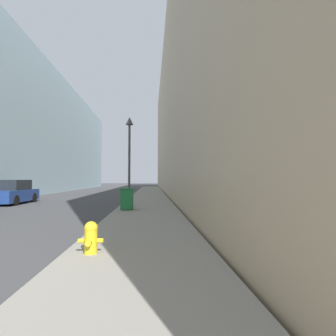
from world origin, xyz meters
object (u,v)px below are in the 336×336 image
object	(u,v)px
fire_hydrant	(91,237)
trash_bin	(127,199)
parked_sedan_near	(13,193)
lamppost	(129,147)

from	to	relation	value
fire_hydrant	trash_bin	distance (m)	7.46
fire_hydrant	parked_sedan_near	size ratio (longest dim) A/B	0.15
lamppost	parked_sedan_near	world-z (taller)	lamppost
trash_bin	fire_hydrant	bearing A→B (deg)	-90.18
fire_hydrant	lamppost	world-z (taller)	lamppost
trash_bin	lamppost	xyz separation A→B (m)	(-0.15, 2.99, 2.86)
trash_bin	parked_sedan_near	world-z (taller)	parked_sedan_near
trash_bin	parked_sedan_near	distance (m)	9.53
fire_hydrant	parked_sedan_near	bearing A→B (deg)	122.21
lamppost	parked_sedan_near	size ratio (longest dim) A/B	1.26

